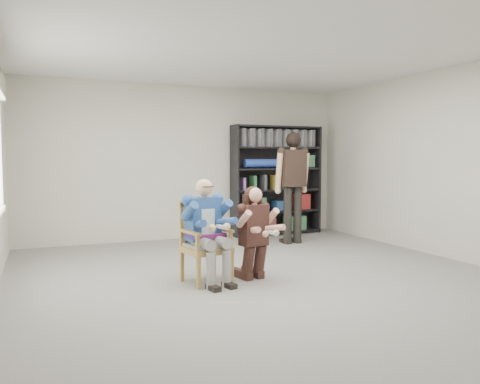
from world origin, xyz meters
name	(u,v)px	position (x,y,z in m)	size (l,w,h in m)	color
room_shell	(276,165)	(0.00, 0.00, 1.40)	(6.00, 7.00, 2.80)	beige
floor	(276,284)	(0.00, 0.00, 0.00)	(6.00, 7.00, 0.01)	slate
armchair	(206,243)	(-0.72, 0.39, 0.48)	(0.55, 0.54, 0.96)	olive
seated_man	(206,231)	(-0.72, 0.39, 0.62)	(0.54, 0.75, 1.24)	#244C88
kneeling_woman	(255,233)	(-0.14, 0.27, 0.57)	(0.48, 0.76, 1.14)	#311C19
bookshelf	(276,180)	(1.70, 3.28, 1.05)	(1.80, 0.38, 2.10)	black
standing_man	(293,189)	(1.48, 2.25, 0.95)	(0.59, 0.33, 1.91)	black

